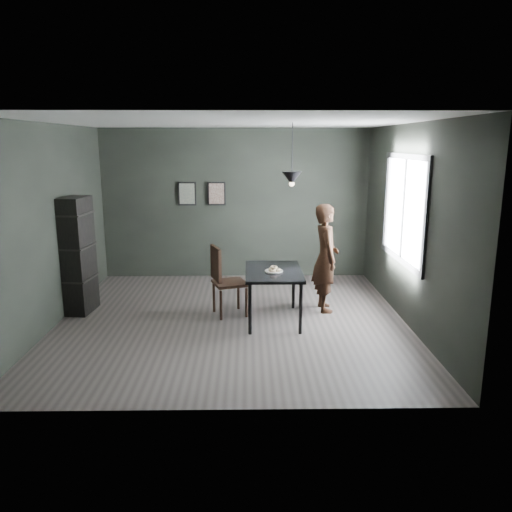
{
  "coord_description": "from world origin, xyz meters",
  "views": [
    {
      "loc": [
        0.24,
        -6.89,
        2.53
      ],
      "look_at": [
        0.35,
        0.05,
        0.95
      ],
      "focal_mm": 35.0,
      "sensor_mm": 36.0,
      "label": 1
    }
  ],
  "objects_px": {
    "woman": "(326,258)",
    "shelf_unit": "(78,255)",
    "wood_chair": "(224,276)",
    "cafe_table": "(273,276)",
    "white_plate": "(274,272)",
    "pendant_lamp": "(292,178)"
  },
  "relations": [
    {
      "from": "woman",
      "to": "wood_chair",
      "type": "distance_m",
      "value": 1.58
    },
    {
      "from": "white_plate",
      "to": "woman",
      "type": "height_order",
      "value": "woman"
    },
    {
      "from": "white_plate",
      "to": "wood_chair",
      "type": "height_order",
      "value": "wood_chair"
    },
    {
      "from": "cafe_table",
      "to": "pendant_lamp",
      "type": "relative_size",
      "value": 1.39
    },
    {
      "from": "cafe_table",
      "to": "white_plate",
      "type": "height_order",
      "value": "white_plate"
    },
    {
      "from": "shelf_unit",
      "to": "pendant_lamp",
      "type": "bearing_deg",
      "value": -0.76
    },
    {
      "from": "white_plate",
      "to": "woman",
      "type": "xyz_separation_m",
      "value": [
        0.82,
        0.55,
        0.07
      ]
    },
    {
      "from": "woman",
      "to": "pendant_lamp",
      "type": "relative_size",
      "value": 1.9
    },
    {
      "from": "white_plate",
      "to": "pendant_lamp",
      "type": "height_order",
      "value": "pendant_lamp"
    },
    {
      "from": "woman",
      "to": "shelf_unit",
      "type": "height_order",
      "value": "shelf_unit"
    },
    {
      "from": "white_plate",
      "to": "woman",
      "type": "distance_m",
      "value": 0.99
    },
    {
      "from": "shelf_unit",
      "to": "wood_chair",
      "type": "bearing_deg",
      "value": -0.16
    },
    {
      "from": "cafe_table",
      "to": "shelf_unit",
      "type": "xyz_separation_m",
      "value": [
        -2.92,
        0.45,
        0.21
      ]
    },
    {
      "from": "cafe_table",
      "to": "shelf_unit",
      "type": "distance_m",
      "value": 2.96
    },
    {
      "from": "white_plate",
      "to": "shelf_unit",
      "type": "relative_size",
      "value": 0.13
    },
    {
      "from": "woman",
      "to": "wood_chair",
      "type": "bearing_deg",
      "value": 94.43
    },
    {
      "from": "shelf_unit",
      "to": "pendant_lamp",
      "type": "height_order",
      "value": "pendant_lamp"
    },
    {
      "from": "shelf_unit",
      "to": "pendant_lamp",
      "type": "relative_size",
      "value": 2.03
    },
    {
      "from": "white_plate",
      "to": "wood_chair",
      "type": "xyz_separation_m",
      "value": [
        -0.73,
        0.32,
        -0.16
      ]
    },
    {
      "from": "shelf_unit",
      "to": "cafe_table",
      "type": "bearing_deg",
      "value": -3.22
    },
    {
      "from": "woman",
      "to": "wood_chair",
      "type": "height_order",
      "value": "woman"
    },
    {
      "from": "wood_chair",
      "to": "cafe_table",
      "type": "bearing_deg",
      "value": -36.53
    }
  ]
}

